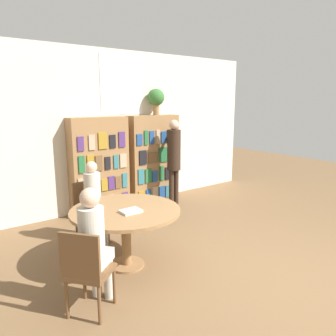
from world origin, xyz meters
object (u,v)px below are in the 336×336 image
object	(u,v)px
bookshelf_left	(99,166)
flower_vase	(156,98)
reading_table	(126,217)
seated_reader_left	(94,199)
librarian_standing	(174,155)
chair_near_camera	(86,269)
bookshelf_right	(153,159)
chair_left_side	(89,208)
seated_reader_right	(94,240)

from	to	relation	value
bookshelf_left	flower_vase	bearing A→B (deg)	0.22
bookshelf_left	reading_table	bearing A→B (deg)	-107.44
seated_reader_left	librarian_standing	xyz separation A→B (m)	(2.04, 0.77, 0.34)
chair_near_camera	librarian_standing	size ratio (longest dim) A/B	0.52
bookshelf_right	chair_left_side	size ratio (longest dim) A/B	1.99
seated_reader_right	librarian_standing	size ratio (longest dim) A/B	0.74
chair_near_camera	seated_reader_left	world-z (taller)	seated_reader_left
reading_table	seated_reader_right	distance (m)	0.84
bookshelf_left	seated_reader_left	bearing A→B (deg)	-118.66
bookshelf_right	seated_reader_right	world-z (taller)	bookshelf_right
seated_reader_right	reading_table	bearing A→B (deg)	90.00
flower_vase	librarian_standing	world-z (taller)	flower_vase
bookshelf_left	librarian_standing	size ratio (longest dim) A/B	1.04
chair_near_camera	librarian_standing	xyz separation A→B (m)	(2.81, 2.23, 0.53)
flower_vase	chair_left_side	distance (m)	2.78
flower_vase	seated_reader_left	size ratio (longest dim) A/B	0.42
flower_vase	seated_reader_left	distance (m)	2.75
flower_vase	seated_reader_right	world-z (taller)	flower_vase
chair_left_side	librarian_standing	xyz separation A→B (m)	(2.05, 0.58, 0.53)
bookshelf_left	seated_reader_right	distance (m)	2.93
bookshelf_left	chair_left_side	world-z (taller)	bookshelf_left
bookshelf_left	chair_near_camera	distance (m)	3.11
bookshelf_right	chair_near_camera	bearing A→B (deg)	-134.37
reading_table	librarian_standing	bearing A→B (deg)	38.47
bookshelf_right	seated_reader_left	bearing A→B (deg)	-146.36
bookshelf_left	librarian_standing	bearing A→B (deg)	-20.35
flower_vase	bookshelf_left	bearing A→B (deg)	-179.78
reading_table	chair_left_side	distance (m)	1.03
bookshelf_right	flower_vase	xyz separation A→B (m)	(0.08, 0.00, 1.22)
flower_vase	chair_left_side	size ratio (longest dim) A/B	0.58
flower_vase	reading_table	xyz separation A→B (m)	(-1.95, -2.10, -1.46)
chair_near_camera	chair_left_side	size ratio (longest dim) A/B	1.00
flower_vase	seated_reader_left	bearing A→B (deg)	-147.34
chair_near_camera	seated_reader_right	xyz separation A→B (m)	(0.14, 0.11, 0.22)
reading_table	librarian_standing	world-z (taller)	librarian_standing
bookshelf_left	librarian_standing	world-z (taller)	bookshelf_left
bookshelf_right	flower_vase	size ratio (longest dim) A/B	3.41
bookshelf_right	chair_left_side	bearing A→B (deg)	-150.51
bookshelf_left	chair_left_side	size ratio (longest dim) A/B	1.99
seated_reader_right	bookshelf_left	bearing A→B (deg)	115.00
bookshelf_left	chair_near_camera	bearing A→B (deg)	-118.11
chair_left_side	bookshelf_left	bearing A→B (deg)	-125.23
bookshelf_right	chair_left_side	xyz separation A→B (m)	(-1.91, -1.08, -0.39)
bookshelf_left	seated_reader_left	size ratio (longest dim) A/B	1.45
bookshelf_right	seated_reader_left	size ratio (longest dim) A/B	1.45
chair_near_camera	librarian_standing	bearing A→B (deg)	90.12
seated_reader_left	seated_reader_right	size ratio (longest dim) A/B	0.98
librarian_standing	flower_vase	bearing A→B (deg)	96.61
librarian_standing	chair_left_side	bearing A→B (deg)	-164.21
bookshelf_right	seated_reader_right	size ratio (longest dim) A/B	1.41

